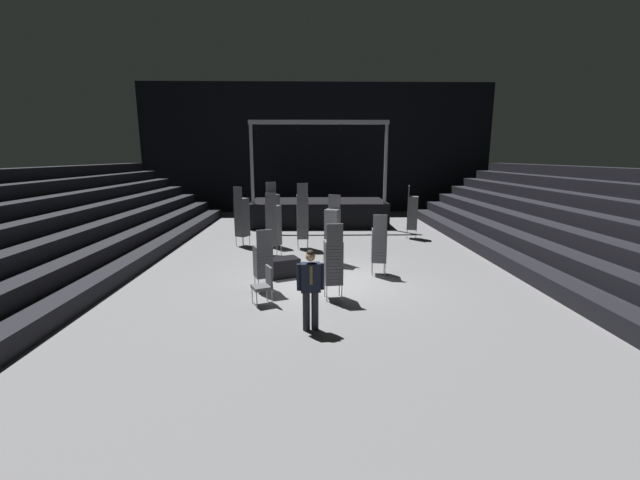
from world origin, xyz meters
name	(u,v)px	position (x,y,z in m)	size (l,w,h in m)	color
ground_plane	(325,283)	(0.00, 0.00, -0.05)	(22.00, 30.00, 0.10)	slate
arena_end_wall	(317,149)	(0.00, 15.00, 4.00)	(22.00, 0.30, 8.00)	black
bleacher_bank_left	(47,223)	(-8.38, 1.00, 1.58)	(5.25, 24.00, 3.15)	black
bleacher_bank_right	(593,221)	(8.38, 1.00, 1.58)	(5.25, 24.00, 3.15)	black
stage_riser	(318,211)	(0.00, 10.04, 0.68)	(6.96, 3.45, 5.22)	black
man_with_tie	(311,285)	(-0.42, -3.33, 0.97)	(0.57, 0.27, 1.72)	black
chair_stack_front_left	(303,216)	(-0.73, 4.28, 1.28)	(0.46, 0.46, 2.56)	#B2B5BA
chair_stack_front_right	(333,261)	(0.15, -1.44, 0.98)	(0.48, 0.48, 1.96)	#B2B5BA
chair_stack_mid_left	(242,217)	(-3.15, 4.79, 1.19)	(0.61, 0.61, 2.39)	#B2B5BA
chair_stack_mid_right	(273,215)	(-1.90, 4.65, 1.28)	(0.58, 0.58, 2.56)	#B2B5BA
chair_stack_mid_centre	(412,212)	(4.02, 6.16, 1.15)	(0.54, 0.54, 2.31)	#B2B5BA
chair_stack_rear_left	(263,260)	(-1.68, -0.81, 0.86)	(0.57, 0.57, 1.71)	#B2B5BA
chair_stack_rear_right	(332,230)	(0.31, 2.02, 1.15)	(0.57, 0.57, 2.31)	#B2B5BA
chair_stack_rear_centre	(379,244)	(1.65, 0.66, 0.94)	(0.49, 0.49, 1.88)	#B2B5BA
chair_stack_aisle_left	(274,225)	(-1.74, 3.08, 1.15)	(0.56, 0.56, 2.31)	#B2B5BA
equipment_road_case	(283,267)	(-1.24, 0.52, 0.28)	(0.90, 0.60, 0.57)	black
loose_chair_near_man	(264,283)	(-1.55, -1.78, 0.53)	(0.58, 0.58, 0.95)	#B2B5BA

